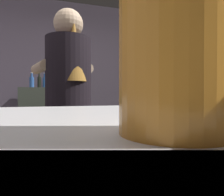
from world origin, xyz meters
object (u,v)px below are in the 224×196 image
at_px(bottle_vinegar, 62,82).
at_px(bartender, 69,107).
at_px(chefs_knife, 95,116).
at_px(bottle_hot_sauce, 45,82).
at_px(bottle_soy, 32,82).
at_px(pint_glass_far, 174,26).
at_px(mixing_bowl, 20,115).
at_px(knife_block, 156,104).
at_px(bottle_olive_oil, 39,82).

bearing_deg(bottle_vinegar, bartender, -90.53).
distance_m(chefs_knife, bottle_vinegar, 1.39).
height_order(bottle_vinegar, bottle_hot_sauce, bottle_vinegar).
bearing_deg(bottle_soy, pint_glass_far, -82.83).
relative_size(pint_glass_far, bottle_soy, 0.70).
xyz_separation_m(chefs_knife, bottle_soy, (-0.69, 1.20, 0.40)).
relative_size(mixing_bowl, bottle_soy, 0.87).
height_order(chefs_knife, pint_glass_far, pint_glass_far).
distance_m(knife_block, bottle_vinegar, 1.63).
relative_size(chefs_knife, bottle_olive_oil, 0.99).
bearing_deg(bottle_vinegar, mixing_bowl, -108.51).
xyz_separation_m(bottle_olive_oil, bottle_hot_sauce, (0.08, -0.00, -0.01)).
xyz_separation_m(bottle_soy, bottle_hot_sauce, (0.18, 0.10, 0.00)).
distance_m(chefs_knife, bottle_soy, 1.45).
height_order(mixing_bowl, bottle_olive_oil, bottle_olive_oil).
bearing_deg(knife_block, bottle_vinegar, 126.99).
bearing_deg(bottle_vinegar, bottle_soy, -166.79).
height_order(knife_block, chefs_knife, knife_block).
relative_size(bottle_olive_oil, bottle_vinegar, 0.96).
relative_size(chefs_knife, bottle_hot_sauce, 1.04).
bearing_deg(mixing_bowl, pint_glass_far, -78.72).
height_order(bartender, bottle_olive_oil, bartender).
distance_m(bartender, bottle_olive_oil, 1.76).
bearing_deg(bottle_olive_oil, knife_block, -44.59).
bearing_deg(pint_glass_far, knife_block, 60.89).
distance_m(bottle_soy, bottle_olive_oil, 0.14).
bearing_deg(mixing_bowl, chefs_knife, -3.72).
relative_size(pint_glass_far, bottle_olive_oil, 0.63).
bearing_deg(pint_glass_far, chefs_knife, 80.06).
bearing_deg(pint_glass_far, mixing_bowl, 101.28).
bearing_deg(pint_glass_far, bartender, 88.47).
xyz_separation_m(chefs_knife, pint_glass_far, (-0.32, -1.80, 0.25)).
height_order(mixing_bowl, bottle_vinegar, bottle_vinegar).
relative_size(chefs_knife, bottle_soy, 1.09).
relative_size(bartender, bottle_soy, 7.96).
bearing_deg(bottle_olive_oil, bartender, -79.50).
bearing_deg(chefs_knife, bottle_vinegar, 109.36).
bearing_deg(bottle_vinegar, chefs_knife, -78.60).
bearing_deg(mixing_bowl, bartender, -47.92).
height_order(bartender, mixing_bowl, bartender).
distance_m(bottle_vinegar, bottle_hot_sauce, 0.25).
xyz_separation_m(pint_glass_far, bottle_vinegar, (0.05, 3.11, 0.17)).
xyz_separation_m(mixing_bowl, bottle_olive_oil, (0.09, 1.26, 0.39)).
relative_size(bartender, pint_glass_far, 11.45).
bearing_deg(bartender, chefs_knife, -50.99).
xyz_separation_m(mixing_bowl, bottle_soy, (-0.01, 1.16, 0.38)).
height_order(chefs_knife, bottle_vinegar, bottle_vinegar).
distance_m(chefs_knife, bottle_hot_sauce, 1.46).
xyz_separation_m(bartender, pint_glass_far, (-0.04, -1.40, 0.14)).
xyz_separation_m(knife_block, pint_glass_far, (-1.02, -1.83, 0.15)).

